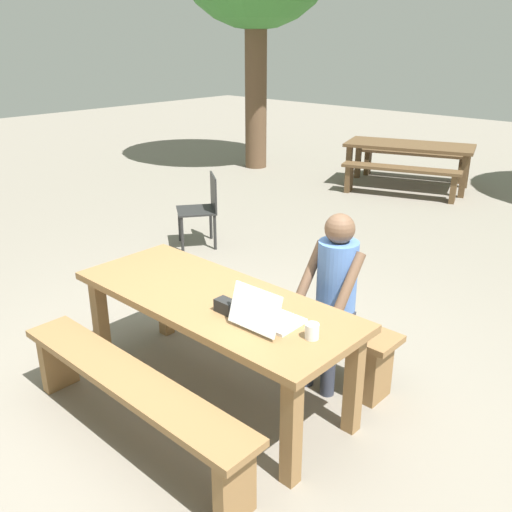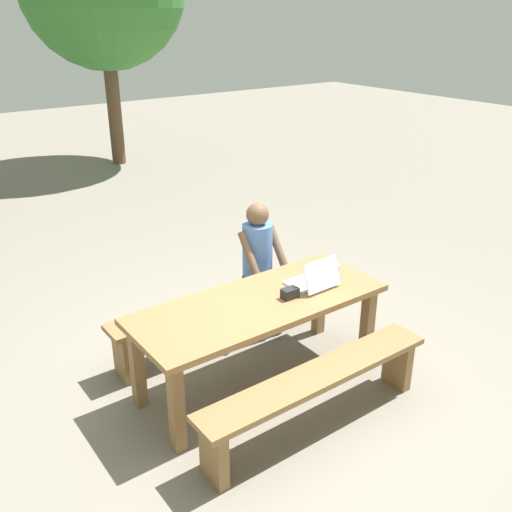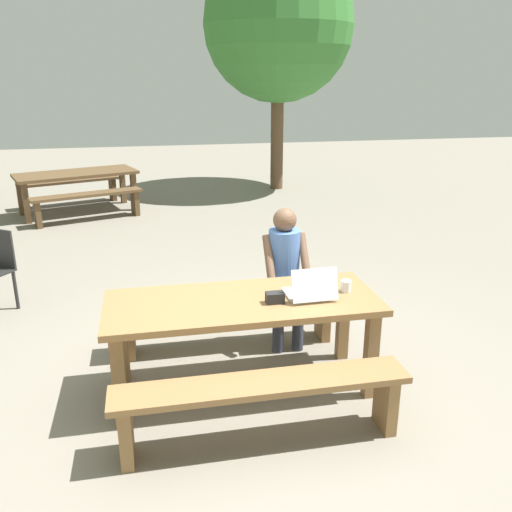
# 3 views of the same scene
# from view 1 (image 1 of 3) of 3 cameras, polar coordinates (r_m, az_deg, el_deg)

# --- Properties ---
(ground_plane) EXTENTS (30.00, 30.00, 0.00)m
(ground_plane) POSITION_cam_1_polar(r_m,az_deg,el_deg) (4.04, -4.10, -13.72)
(ground_plane) COLOR gray
(picnic_table_front) EXTENTS (2.04, 0.81, 0.75)m
(picnic_table_front) POSITION_cam_1_polar(r_m,az_deg,el_deg) (3.70, -4.37, -5.59)
(picnic_table_front) COLOR olive
(picnic_table_front) RESTS_ON ground
(bench_near) EXTENTS (1.94, 0.30, 0.47)m
(bench_near) POSITION_cam_1_polar(r_m,az_deg,el_deg) (3.48, -12.78, -13.49)
(bench_near) COLOR olive
(bench_near) RESTS_ON ground
(bench_far) EXTENTS (1.94, 0.30, 0.47)m
(bench_far) POSITION_cam_1_polar(r_m,az_deg,el_deg) (4.28, 2.53, -5.85)
(bench_far) COLOR olive
(bench_far) RESTS_ON ground
(laptop) EXTENTS (0.35, 0.33, 0.25)m
(laptop) POSITION_cam_1_polar(r_m,az_deg,el_deg) (3.28, 0.97, -6.07)
(laptop) COLOR white
(laptop) RESTS_ON picnic_table_front
(small_pouch) EXTENTS (0.13, 0.08, 0.08)m
(small_pouch) POSITION_cam_1_polar(r_m,az_deg,el_deg) (3.43, -3.11, -5.14)
(small_pouch) COLOR black
(small_pouch) RESTS_ON picnic_table_front
(coffee_mug) EXTENTS (0.08, 0.08, 0.09)m
(coffee_mug) POSITION_cam_1_polar(r_m,az_deg,el_deg) (3.15, 5.72, -7.70)
(coffee_mug) COLOR white
(coffee_mug) RESTS_ON picnic_table_front
(person_seated) EXTENTS (0.38, 0.39, 1.26)m
(person_seated) POSITION_cam_1_polar(r_m,az_deg,el_deg) (3.82, 7.88, -3.33)
(person_seated) COLOR #333847
(person_seated) RESTS_ON ground
(plastic_chair) EXTENTS (0.61, 0.61, 0.84)m
(plastic_chair) POSITION_cam_1_polar(r_m,az_deg,el_deg) (6.57, -5.48, 4.94)
(plastic_chair) COLOR #262626
(plastic_chair) RESTS_ON ground
(picnic_table_mid) EXTENTS (2.16, 1.45, 0.71)m
(picnic_table_mid) POSITION_cam_1_polar(r_m,az_deg,el_deg) (9.51, 15.41, 10.44)
(picnic_table_mid) COLOR brown
(picnic_table_mid) RESTS_ON ground
(bench_mid_south) EXTENTS (1.80, 0.87, 0.46)m
(bench_mid_south) POSITION_cam_1_polar(r_m,az_deg,el_deg) (8.92, 14.56, 8.08)
(bench_mid_south) COLOR brown
(bench_mid_south) RESTS_ON ground
(bench_mid_north) EXTENTS (1.80, 0.87, 0.46)m
(bench_mid_north) POSITION_cam_1_polar(r_m,az_deg,el_deg) (10.21, 15.86, 9.60)
(bench_mid_north) COLOR brown
(bench_mid_north) RESTS_ON ground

